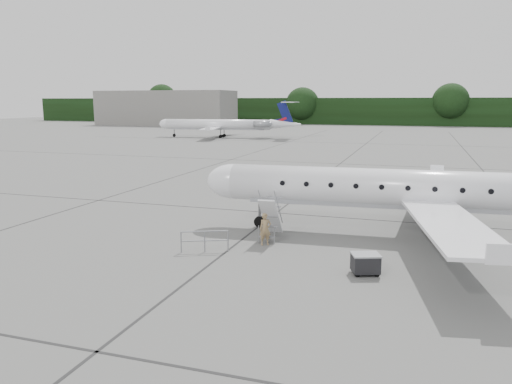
% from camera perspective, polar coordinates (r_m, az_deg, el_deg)
% --- Properties ---
extents(ground, '(320.00, 320.00, 0.00)m').
position_cam_1_polar(ground, '(24.55, 13.73, -6.57)').
color(ground, slate).
rests_on(ground, ground).
extents(treeline, '(260.00, 4.00, 8.00)m').
position_cam_1_polar(treeline, '(153.51, 17.70, 8.74)').
color(treeline, black).
rests_on(treeline, ground).
extents(terminal_building, '(40.00, 14.00, 10.00)m').
position_cam_1_polar(terminal_building, '(151.47, -10.27, 9.42)').
color(terminal_building, slate).
rests_on(terminal_building, ground).
extents(main_regional_jet, '(28.86, 21.65, 7.08)m').
position_cam_1_polar(main_regional_jet, '(26.95, 20.00, 2.30)').
color(main_regional_jet, white).
rests_on(main_regional_jet, ground).
extents(airstair, '(0.99, 2.23, 2.22)m').
position_cam_1_polar(airstair, '(25.75, 1.71, -2.93)').
color(airstair, white).
rests_on(airstair, ground).
extents(passenger, '(0.70, 0.62, 1.61)m').
position_cam_1_polar(passenger, '(24.65, 1.07, -4.27)').
color(passenger, '#8F744E').
rests_on(passenger, ground).
extents(safety_railing, '(2.05, 0.96, 1.00)m').
position_cam_1_polar(safety_railing, '(23.71, -5.89, -5.67)').
color(safety_railing, gray).
rests_on(safety_railing, ground).
extents(baggage_cart, '(1.31, 1.19, 0.93)m').
position_cam_1_polar(baggage_cart, '(21.13, 12.40, -7.98)').
color(baggage_cart, black).
rests_on(baggage_cart, ground).
extents(bg_regional_left, '(28.78, 22.16, 7.03)m').
position_cam_1_polar(bg_regional_left, '(98.45, -4.44, 8.28)').
color(bg_regional_left, white).
rests_on(bg_regional_left, ground).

